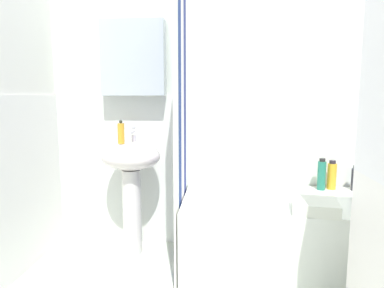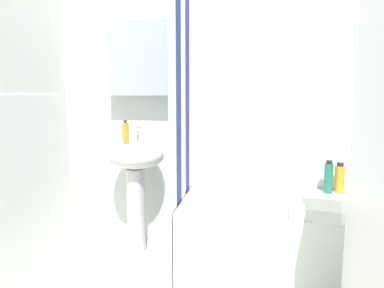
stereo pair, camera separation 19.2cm
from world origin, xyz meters
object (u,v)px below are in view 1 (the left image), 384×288
soap_dispenser (121,133)px  sink (131,173)px  body_wash_bottle (322,175)px  shampoo_bottle (332,175)px  lotion_bottle (366,179)px  towel_folded (315,206)px  conditioner_bottle (356,179)px  bathtub (288,235)px

soap_dispenser → sink: bearing=12.3°
body_wash_bottle → shampoo_bottle: bearing=18.2°
lotion_bottle → body_wash_bottle: bearing=-172.8°
soap_dispenser → shampoo_bottle: size_ratio=0.80×
lotion_bottle → towel_folded: size_ratio=0.64×
lotion_bottle → shampoo_bottle: 0.26m
soap_dispenser → towel_folded: size_ratio=0.66×
body_wash_bottle → conditioner_bottle: bearing=1.0°
conditioner_bottle → body_wash_bottle: size_ratio=0.78×
sink → lotion_bottle: size_ratio=5.07×
body_wash_bottle → towel_folded: bearing=-109.3°
sink → conditioner_bottle: 1.66m
conditioner_bottle → shampoo_bottle: shampoo_bottle is taller
lotion_bottle → shampoo_bottle: shampoo_bottle is taller
sink → body_wash_bottle: sink is taller
sink → conditioner_bottle: (1.65, 0.10, -0.03)m
soap_dispenser → towel_folded: bearing=-17.4°
lotion_bottle → shampoo_bottle: size_ratio=0.77×
sink → lotion_bottle: 1.75m
soap_dispenser → conditioner_bottle: soap_dispenser is taller
sink → lotion_bottle: sink is taller
soap_dispenser → lotion_bottle: size_ratio=1.04×
bathtub → soap_dispenser: bearing=172.3°
soap_dispenser → conditioner_bottle: 1.75m
shampoo_bottle → towel_folded: shampoo_bottle is taller
lotion_bottle → body_wash_bottle: (-0.34, -0.04, 0.03)m
shampoo_bottle → towel_folded: (-0.26, -0.54, -0.07)m
sink → shampoo_bottle: (1.49, 0.12, -0.01)m
sink → towel_folded: sink is taller
soap_dispenser → bathtub: (1.20, -0.16, -0.67)m
soap_dispenser → shampoo_bottle: soap_dispenser is taller
soap_dispenser → lotion_bottle: 1.85m
conditioner_bottle → towel_folded: conditioner_bottle is taller
lotion_bottle → body_wash_bottle: 0.34m
lotion_bottle → soap_dispenser: bearing=-175.3°
bathtub → conditioner_bottle: bearing=27.4°
lotion_bottle → sink: bearing=-175.6°
shampoo_bottle → conditioner_bottle: bearing=-7.9°
bathtub → shampoo_bottle: bearing=39.3°
bathtub → sink: bearing=171.2°
conditioner_bottle → bathtub: bearing=-152.6°
soap_dispenser → bathtub: 1.38m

